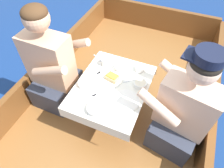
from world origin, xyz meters
TOP-DOWN VIEW (x-y plane):
  - ground_plane at (0.00, 0.00)m, footprint 60.00×60.00m
  - boat_deck at (0.00, 0.00)m, footprint 1.75×3.09m
  - gunwale_port at (-0.84, 0.00)m, footprint 0.06×3.09m
  - gunwale_starboard at (0.84, 0.00)m, footprint 0.06×3.09m
  - bow_coaming at (0.00, 1.51)m, footprint 1.63×0.06m
  - cockpit_table at (0.00, -0.12)m, footprint 0.58×0.74m
  - person_port at (-0.59, -0.13)m, footprint 0.52×0.44m
  - person_starboard at (0.59, -0.13)m, footprint 0.58×0.52m
  - plate_sandwich at (-0.02, -0.06)m, footprint 0.17×0.17m
  - plate_bread at (0.16, -0.22)m, footprint 0.22×0.22m
  - sandwich at (-0.02, -0.06)m, footprint 0.12×0.10m
  - bowl_port_near at (0.00, 0.10)m, footprint 0.12×0.12m
  - bowl_starboard_near at (-0.01, -0.39)m, footprint 0.13×0.13m
  - bowl_center_far at (0.21, -0.03)m, footprint 0.11×0.11m
  - bowl_port_far at (-0.21, -0.20)m, footprint 0.11×0.11m
  - coffee_cup_port at (-0.15, 0.09)m, footprint 0.10×0.08m
  - coffee_cup_starboard at (0.16, 0.14)m, footprint 0.11×0.08m
  - utensil_fork_starboard at (-0.12, -0.31)m, footprint 0.12×0.14m
  - utensil_knife_port at (-0.16, -0.01)m, footprint 0.08×0.16m
  - utensil_knife_starboard at (-0.24, 0.13)m, footprint 0.16×0.09m
  - utensil_fork_port at (-0.19, -0.08)m, footprint 0.11×0.15m
  - utensil_spoon_starboard at (0.16, 0.03)m, footprint 0.14×0.13m

SIDE VIEW (x-z plane):
  - ground_plane at x=0.00m, z-range 0.00..0.00m
  - boat_deck at x=0.00m, z-range 0.00..0.33m
  - gunwale_port at x=-0.84m, z-range 0.33..0.63m
  - gunwale_starboard at x=0.84m, z-range 0.33..0.63m
  - bow_coaming at x=0.00m, z-range 0.33..0.67m
  - cockpit_table at x=0.00m, z-range 0.49..0.92m
  - person_starboard at x=0.59m, z-range 0.23..1.21m
  - person_port at x=-0.59m, z-range 0.24..1.25m
  - utensil_knife_port at x=-0.16m, z-range 0.76..0.76m
  - utensil_knife_starboard at x=-0.24m, z-range 0.76..0.76m
  - utensil_fork_starboard at x=-0.12m, z-range 0.76..0.76m
  - utensil_fork_port at x=-0.19m, z-range 0.76..0.76m
  - utensil_spoon_starboard at x=0.16m, z-range 0.76..0.77m
  - plate_sandwich at x=-0.02m, z-range 0.76..0.77m
  - plate_bread at x=0.16m, z-range 0.76..0.77m
  - bowl_port_near at x=0.00m, z-range 0.76..0.80m
  - bowl_center_far at x=0.21m, z-range 0.76..0.80m
  - bowl_starboard_near at x=-0.01m, z-range 0.76..0.80m
  - bowl_port_far at x=-0.21m, z-range 0.76..0.80m
  - coffee_cup_starboard at x=0.16m, z-range 0.76..0.81m
  - sandwich at x=-0.02m, z-range 0.77..0.81m
  - coffee_cup_port at x=-0.15m, z-range 0.76..0.83m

